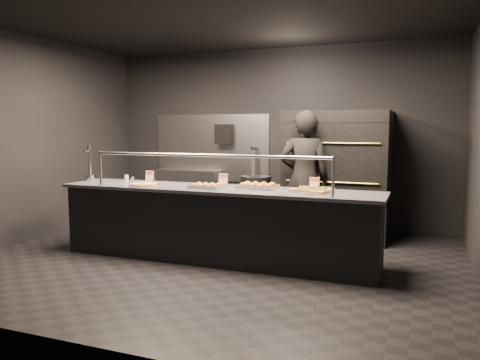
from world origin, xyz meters
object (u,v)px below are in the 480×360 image
at_px(prep_shelf, 188,194).
at_px(slider_tray_b, 258,186).
at_px(round_pizza, 144,185).
at_px(square_pizza, 312,190).
at_px(pizza_oven, 338,174).
at_px(worker, 304,179).
at_px(fire_extinguisher, 254,163).
at_px(slider_tray_a, 207,186).
at_px(beer_tap, 90,169).
at_px(trash_bin, 256,201).
at_px(service_counter, 216,224).
at_px(towel_dispenser, 224,134).

relative_size(prep_shelf, slider_tray_b, 2.45).
xyz_separation_m(round_pizza, square_pizza, (2.15, 0.22, 0.00)).
xyz_separation_m(pizza_oven, worker, (-0.35, -0.77, -0.02)).
height_order(pizza_oven, square_pizza, pizza_oven).
distance_m(fire_extinguisher, square_pizza, 2.80).
bearing_deg(slider_tray_a, square_pizza, 5.51).
distance_m(beer_tap, slider_tray_b, 2.46).
bearing_deg(beer_tap, square_pizza, 0.44).
relative_size(beer_tap, trash_bin, 0.70).
bearing_deg(service_counter, worker, 53.03).
xyz_separation_m(fire_extinguisher, round_pizza, (-0.60, -2.55, -0.12)).
bearing_deg(pizza_oven, fire_extinguisher, 162.11).
bearing_deg(slider_tray_b, prep_shelf, 133.92).
bearing_deg(pizza_oven, towel_dispenser, 166.86).
relative_size(slider_tray_b, trash_bin, 0.57).
relative_size(pizza_oven, slider_tray_b, 3.90).
xyz_separation_m(prep_shelf, slider_tray_a, (1.50, -2.38, 0.49)).
distance_m(pizza_oven, beer_tap, 3.66).
xyz_separation_m(service_counter, prep_shelf, (-1.60, 2.32, -0.01)).
bearing_deg(trash_bin, fire_extinguisher, 116.30).
relative_size(pizza_oven, square_pizza, 3.57).
bearing_deg(prep_shelf, pizza_oven, -8.54).
relative_size(towel_dispenser, slider_tray_a, 0.88).
relative_size(towel_dispenser, square_pizza, 0.65).
height_order(service_counter, towel_dispenser, towel_dispenser).
bearing_deg(towel_dispenser, trash_bin, -22.75).
bearing_deg(square_pizza, round_pizza, -174.27).
distance_m(slider_tray_a, square_pizza, 1.30).
relative_size(service_counter, trash_bin, 4.80).
height_order(pizza_oven, trash_bin, pizza_oven).
distance_m(slider_tray_a, trash_bin, 2.22).
height_order(beer_tap, slider_tray_b, beer_tap).
xyz_separation_m(round_pizza, trash_bin, (0.75, 2.25, -0.51)).
distance_m(service_counter, towel_dispenser, 2.78).
distance_m(towel_dispenser, trash_bin, 1.36).
relative_size(fire_extinguisher, beer_tap, 0.85).
bearing_deg(trash_bin, prep_shelf, 170.93).
bearing_deg(beer_tap, slider_tray_b, 2.29).
height_order(pizza_oven, slider_tray_a, pizza_oven).
relative_size(round_pizza, slider_tray_a, 1.02).
distance_m(beer_tap, trash_bin, 2.78).
distance_m(pizza_oven, prep_shelf, 2.88).
xyz_separation_m(beer_tap, square_pizza, (3.15, 0.02, -0.15)).
bearing_deg(square_pizza, trash_bin, 124.52).
relative_size(fire_extinguisher, square_pizza, 0.94).
bearing_deg(towel_dispenser, prep_shelf, -174.29).
distance_m(prep_shelf, trash_bin, 1.42).
bearing_deg(prep_shelf, fire_extinguisher, 3.66).
height_order(towel_dispenser, worker, worker).
bearing_deg(trash_bin, towel_dispenser, 157.25).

